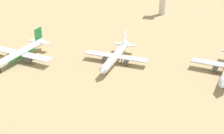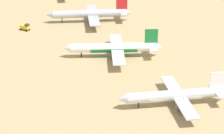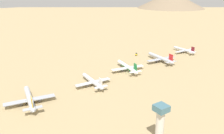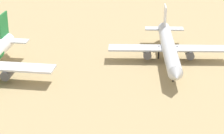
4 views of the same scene
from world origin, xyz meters
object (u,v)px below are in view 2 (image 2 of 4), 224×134
object	(u,v)px
parked_jet_1	(91,14)
parked_jet_2	(114,48)
service_truck	(25,27)
parked_jet_3	(176,95)

from	to	relation	value
parked_jet_1	parked_jet_2	xyz separation A→B (m)	(-2.17, 52.34, -0.27)
parked_jet_1	service_truck	xyz separation A→B (m)	(36.89, 6.94, -2.62)
parked_jet_2	service_truck	bearing A→B (deg)	-49.30
parked_jet_2	service_truck	size ratio (longest dim) A/B	8.38
parked_jet_2	service_truck	xyz separation A→B (m)	(39.06, -45.40, -2.35)
parked_jet_3	service_truck	xyz separation A→B (m)	(51.36, -95.22, -2.00)
service_truck	parked_jet_2	bearing A→B (deg)	130.70
parked_jet_1	parked_jet_3	distance (m)	103.18
parked_jet_1	parked_jet_3	world-z (taller)	parked_jet_1
parked_jet_3	parked_jet_2	bearing A→B (deg)	-76.12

